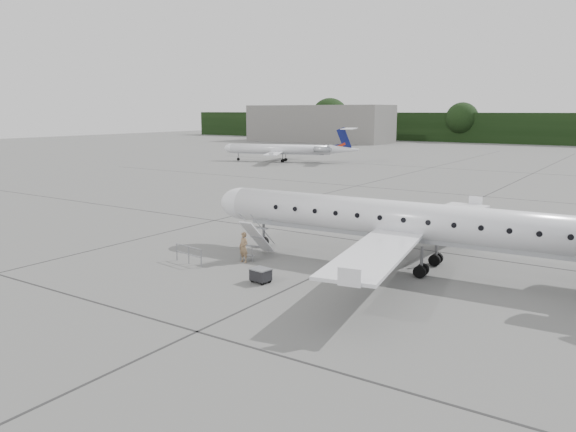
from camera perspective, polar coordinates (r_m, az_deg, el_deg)
The scene contains 8 objects.
ground at distance 28.91m, azimuth 12.19°, elevation -6.78°, with size 320.00×320.00×0.00m, color #62625F.
terminal_building at distance 157.58m, azimuth 3.17°, elevation 9.36°, with size 40.00×14.00×10.00m, color slate.
main_regional_jet at distance 31.01m, azimuth 12.58°, elevation 1.37°, with size 28.68×20.65×7.35m, color silver, non-canonical shape.
airstair at distance 33.15m, azimuth -3.14°, elevation -2.24°, with size 0.85×2.49×2.30m, color silver, non-canonical shape.
passenger at distance 32.10m, azimuth -4.52°, elevation -3.19°, with size 0.64×0.42×1.76m, color #856848.
safety_railing at distance 32.28m, azimuth -10.05°, elevation -3.94°, with size 2.20×0.08×1.00m, color gray, non-canonical shape.
baggage_cart at distance 28.44m, azimuth -2.79°, elevation -6.00°, with size 0.92×0.74×0.79m, color black, non-canonical shape.
bg_regional_left at distance 95.75m, azimuth -0.86°, elevation 7.28°, with size 22.13×15.93×5.81m, color silver, non-canonical shape.
Camera 1 is at (9.86, -25.80, 8.54)m, focal length 35.00 mm.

